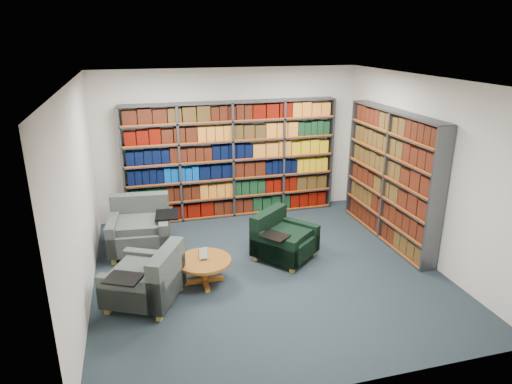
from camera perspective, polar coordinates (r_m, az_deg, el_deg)
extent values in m
cube|color=black|center=(6.99, 1.31, -9.78)|extent=(5.00, 5.00, 0.01)
cube|color=white|center=(6.14, 1.51, 13.82)|extent=(5.00, 5.00, 0.01)
cube|color=beige|center=(8.77, -3.28, 6.13)|extent=(5.00, 0.01, 2.80)
cube|color=beige|center=(4.27, 11.10, -8.86)|extent=(5.00, 0.01, 2.80)
cube|color=beige|center=(6.23, -21.28, -0.70)|extent=(0.01, 5.00, 2.80)
cube|color=beige|center=(7.51, 20.09, 2.72)|extent=(0.01, 5.00, 2.80)
cube|color=#47494F|center=(8.69, -3.01, 3.97)|extent=(4.00, 0.28, 2.20)
cube|color=silver|center=(8.81, -3.19, 4.18)|extent=(4.00, 0.02, 2.20)
cube|color=#D84C0A|center=(8.56, -2.83, 3.75)|extent=(4.00, 0.01, 2.20)
cube|color=orange|center=(8.97, -2.91, -1.72)|extent=(3.88, 0.21, 0.29)
cube|color=black|center=(8.85, -2.95, 0.50)|extent=(3.88, 0.21, 0.29)
cube|color=black|center=(8.74, -2.99, 2.77)|extent=(3.88, 0.21, 0.29)
cube|color=black|center=(8.64, -3.03, 5.11)|extent=(3.88, 0.21, 0.29)
cube|color=#550800|center=(8.56, -3.08, 7.49)|extent=(3.88, 0.21, 0.29)
cube|color=#381208|center=(8.49, -3.12, 9.91)|extent=(3.88, 0.21, 0.29)
cube|color=#47494F|center=(7.98, 16.46, 1.79)|extent=(0.28, 2.50, 2.20)
cube|color=silver|center=(8.04, 17.25, 1.85)|extent=(0.02, 2.50, 2.20)
cube|color=#D84C0A|center=(7.91, 15.65, 1.72)|extent=(0.02, 2.50, 2.20)
cube|color=#381208|center=(8.29, 15.86, -4.30)|extent=(0.21, 2.38, 0.29)
cube|color=#402B10|center=(8.15, 16.09, -1.93)|extent=(0.21, 2.38, 0.29)
cube|color=#381208|center=(8.03, 16.33, 0.51)|extent=(0.21, 2.38, 0.29)
cube|color=#402B10|center=(7.93, 16.58, 3.02)|extent=(0.21, 2.38, 0.29)
cube|color=#402B10|center=(7.84, 16.83, 5.59)|extent=(0.21, 2.38, 0.29)
cube|color=#381208|center=(7.76, 17.09, 8.21)|extent=(0.21, 2.38, 0.29)
cube|color=#0B223F|center=(7.68, -14.27, -5.29)|extent=(1.04, 1.04, 0.34)
cube|color=#0B223F|center=(7.94, -14.21, -2.81)|extent=(0.96, 0.30, 0.76)
cube|color=#0B223F|center=(7.70, -17.29, -4.84)|extent=(0.24, 0.96, 0.50)
cube|color=#0B223F|center=(7.62, -11.33, -4.57)|extent=(0.24, 0.96, 0.50)
cube|color=black|center=(7.46, -11.07, -2.79)|extent=(0.40, 0.50, 0.03)
cube|color=olive|center=(7.48, -17.34, -8.18)|extent=(0.08, 0.08, 0.11)
cube|color=olive|center=(7.40, -11.32, -7.94)|extent=(0.08, 0.08, 0.11)
cube|color=olive|center=(8.17, -16.68, -5.70)|extent=(0.08, 0.08, 0.11)
cube|color=olive|center=(8.10, -11.20, -5.45)|extent=(0.08, 0.08, 0.11)
cube|color=black|center=(7.25, 3.64, -6.56)|extent=(1.14, 1.14, 0.29)
cube|color=black|center=(7.33, 1.56, -4.69)|extent=(0.74, 0.66, 0.65)
cube|color=black|center=(6.96, 2.18, -7.04)|extent=(0.62, 0.70, 0.43)
cube|color=black|center=(7.49, 5.03, -5.12)|extent=(0.62, 0.70, 0.43)
cube|color=black|center=(6.80, 2.31, -5.51)|extent=(0.49, 0.50, 0.02)
cube|color=olive|center=(6.93, 4.54, -9.63)|extent=(0.09, 0.09, 0.09)
cube|color=olive|center=(7.45, 7.17, -7.55)|extent=(0.09, 0.09, 0.09)
cube|color=olive|center=(7.25, -0.05, -8.20)|extent=(0.09, 0.09, 0.09)
cube|color=olive|center=(7.74, 2.79, -6.33)|extent=(0.09, 0.09, 0.09)
cube|color=#0B223F|center=(6.30, -13.84, -11.21)|extent=(1.16, 1.16, 0.31)
cube|color=#0B223F|center=(6.08, -11.08, -10.11)|extent=(0.56, 0.85, 0.69)
cube|color=#0B223F|center=(6.55, -12.55, -9.10)|extent=(0.83, 0.51, 0.46)
cube|color=#0B223F|center=(5.99, -15.38, -12.25)|extent=(0.83, 0.51, 0.46)
cube|color=black|center=(5.85, -16.24, -10.32)|extent=(0.52, 0.48, 0.02)
cube|color=olive|center=(6.82, -15.18, -10.80)|extent=(0.09, 0.09, 0.10)
cube|color=olive|center=(6.30, -18.08, -13.84)|extent=(0.09, 0.09, 0.10)
cube|color=olive|center=(6.55, -9.51, -11.66)|extent=(0.09, 0.09, 0.10)
cube|color=olive|center=(6.01, -11.98, -14.99)|extent=(0.09, 0.09, 0.10)
cylinder|color=#9F6122|center=(6.55, -6.55, -8.56)|extent=(0.78, 0.78, 0.04)
cylinder|color=#9F6122|center=(6.63, -6.50, -9.88)|extent=(0.10, 0.10, 0.31)
cube|color=#9F6122|center=(6.70, -6.45, -10.91)|extent=(0.56, 0.07, 0.05)
cube|color=#9F6122|center=(6.70, -6.45, -10.91)|extent=(0.07, 0.56, 0.05)
cube|color=black|center=(6.53, -6.56, -8.36)|extent=(0.09, 0.04, 0.01)
cube|color=white|center=(6.49, -6.59, -7.65)|extent=(0.12, 0.01, 0.17)
cube|color=#145926|center=(6.50, -6.60, -7.62)|extent=(0.13, 0.00, 0.19)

